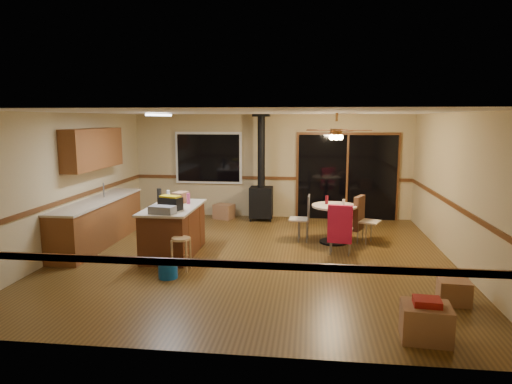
% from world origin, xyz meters
% --- Properties ---
extents(floor, '(7.00, 7.00, 0.00)m').
position_xyz_m(floor, '(0.00, 0.00, 0.00)').
color(floor, '#523816').
rests_on(floor, ground).
extents(ceiling, '(7.00, 7.00, 0.00)m').
position_xyz_m(ceiling, '(0.00, 0.00, 2.60)').
color(ceiling, silver).
rests_on(ceiling, ground).
extents(wall_back, '(7.00, 0.00, 7.00)m').
position_xyz_m(wall_back, '(0.00, 3.50, 1.30)').
color(wall_back, tan).
rests_on(wall_back, ground).
extents(wall_front, '(7.00, 0.00, 7.00)m').
position_xyz_m(wall_front, '(0.00, -3.50, 1.30)').
color(wall_front, tan).
rests_on(wall_front, ground).
extents(wall_left, '(0.00, 7.00, 7.00)m').
position_xyz_m(wall_left, '(-3.50, 0.00, 1.30)').
color(wall_left, tan).
rests_on(wall_left, ground).
extents(wall_right, '(0.00, 7.00, 7.00)m').
position_xyz_m(wall_right, '(3.50, 0.00, 1.30)').
color(wall_right, tan).
rests_on(wall_right, ground).
extents(chair_rail, '(7.00, 7.00, 0.08)m').
position_xyz_m(chair_rail, '(0.00, 0.00, 1.00)').
color(chair_rail, '#562F15').
rests_on(chair_rail, ground).
extents(window, '(1.72, 0.10, 1.32)m').
position_xyz_m(window, '(-1.60, 3.45, 1.50)').
color(window, black).
rests_on(window, ground).
extents(sliding_door, '(2.52, 0.10, 2.10)m').
position_xyz_m(sliding_door, '(1.90, 3.45, 1.05)').
color(sliding_door, black).
rests_on(sliding_door, ground).
extents(lower_cabinets, '(0.60, 3.00, 0.86)m').
position_xyz_m(lower_cabinets, '(-3.20, 0.50, 0.43)').
color(lower_cabinets, brown).
rests_on(lower_cabinets, ground).
extents(countertop, '(0.64, 3.04, 0.04)m').
position_xyz_m(countertop, '(-3.20, 0.50, 0.88)').
color(countertop, '#BBAA91').
rests_on(countertop, lower_cabinets).
extents(upper_cabinets, '(0.35, 2.00, 0.80)m').
position_xyz_m(upper_cabinets, '(-3.33, 0.70, 1.90)').
color(upper_cabinets, brown).
rests_on(upper_cabinets, ground).
extents(kitchen_island, '(0.88, 1.68, 0.90)m').
position_xyz_m(kitchen_island, '(-1.50, 0.00, 0.45)').
color(kitchen_island, '#532814').
rests_on(kitchen_island, ground).
extents(wood_stove, '(0.55, 0.50, 2.52)m').
position_xyz_m(wood_stove, '(-0.20, 3.05, 0.73)').
color(wood_stove, black).
rests_on(wood_stove, ground).
extents(ceiling_fan, '(0.24, 0.24, 0.55)m').
position_xyz_m(ceiling_fan, '(1.48, 1.13, 2.21)').
color(ceiling_fan, brown).
rests_on(ceiling_fan, ceiling).
extents(fluorescent_strip, '(0.10, 1.20, 0.04)m').
position_xyz_m(fluorescent_strip, '(-1.80, 0.30, 2.56)').
color(fluorescent_strip, white).
rests_on(fluorescent_strip, ceiling).
extents(toolbox_grey, '(0.46, 0.30, 0.13)m').
position_xyz_m(toolbox_grey, '(-1.49, -0.64, 0.97)').
color(toolbox_grey, slate).
rests_on(toolbox_grey, kitchen_island).
extents(toolbox_black, '(0.45, 0.34, 0.22)m').
position_xyz_m(toolbox_black, '(-1.45, -0.30, 1.01)').
color(toolbox_black, black).
rests_on(toolbox_black, kitchen_island).
extents(toolbox_yellow_lid, '(0.39, 0.29, 0.03)m').
position_xyz_m(toolbox_yellow_lid, '(-1.45, -0.30, 1.14)').
color(toolbox_yellow_lid, gold).
rests_on(toolbox_yellow_lid, toolbox_black).
extents(box_on_island, '(0.29, 0.35, 0.20)m').
position_xyz_m(box_on_island, '(-1.47, 0.42, 1.00)').
color(box_on_island, '#8A5E3D').
rests_on(box_on_island, kitchen_island).
extents(bottle_dark, '(0.11, 0.11, 0.30)m').
position_xyz_m(bottle_dark, '(-1.82, 0.20, 1.05)').
color(bottle_dark, black).
rests_on(bottle_dark, kitchen_island).
extents(bottle_pink, '(0.08, 0.08, 0.21)m').
position_xyz_m(bottle_pink, '(-1.28, 0.28, 1.00)').
color(bottle_pink, '#D84C8C').
rests_on(bottle_pink, kitchen_island).
extents(bottle_white, '(0.07, 0.07, 0.20)m').
position_xyz_m(bottle_white, '(-1.79, 0.64, 1.00)').
color(bottle_white, white).
rests_on(bottle_white, kitchen_island).
extents(bar_stool, '(0.34, 0.34, 0.56)m').
position_xyz_m(bar_stool, '(-1.11, -0.88, 0.28)').
color(bar_stool, tan).
rests_on(bar_stool, floor).
extents(blue_bucket, '(0.34, 0.34, 0.25)m').
position_xyz_m(blue_bucket, '(-1.21, -1.27, 0.13)').
color(blue_bucket, '#0B48A2').
rests_on(blue_bucket, floor).
extents(dining_table, '(0.90, 0.90, 0.78)m').
position_xyz_m(dining_table, '(1.48, 1.13, 0.53)').
color(dining_table, black).
rests_on(dining_table, ground).
extents(glass_red, '(0.08, 0.08, 0.17)m').
position_xyz_m(glass_red, '(1.33, 1.23, 0.87)').
color(glass_red, '#590C14').
rests_on(glass_red, dining_table).
extents(glass_cream, '(0.06, 0.06, 0.13)m').
position_xyz_m(glass_cream, '(1.66, 1.08, 0.85)').
color(glass_cream, beige).
rests_on(glass_cream, dining_table).
extents(chair_left, '(0.42, 0.42, 0.51)m').
position_xyz_m(chair_left, '(0.89, 1.23, 0.59)').
color(chair_left, tan).
rests_on(chair_left, ground).
extents(chair_near, '(0.50, 0.53, 0.70)m').
position_xyz_m(chair_near, '(1.55, 0.25, 0.60)').
color(chair_near, tan).
rests_on(chair_near, ground).
extents(chair_right, '(0.59, 0.57, 0.70)m').
position_xyz_m(chair_right, '(2.02, 1.25, 0.60)').
color(chair_right, tan).
rests_on(chair_right, ground).
extents(box_under_window, '(0.55, 0.50, 0.37)m').
position_xyz_m(box_under_window, '(-1.15, 3.10, 0.18)').
color(box_under_window, '#8A5E3D').
rests_on(box_under_window, floor).
extents(box_corner_a, '(0.58, 0.50, 0.41)m').
position_xyz_m(box_corner_a, '(2.33, -2.90, 0.21)').
color(box_corner_a, '#8A5E3D').
rests_on(box_corner_a, floor).
extents(box_corner_b, '(0.44, 0.38, 0.33)m').
position_xyz_m(box_corner_b, '(2.96, -1.78, 0.17)').
color(box_corner_b, '#8A5E3D').
rests_on(box_corner_b, floor).
extents(box_small_red, '(0.32, 0.27, 0.08)m').
position_xyz_m(box_small_red, '(2.33, -2.90, 0.45)').
color(box_small_red, maroon).
rests_on(box_small_red, box_corner_a).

